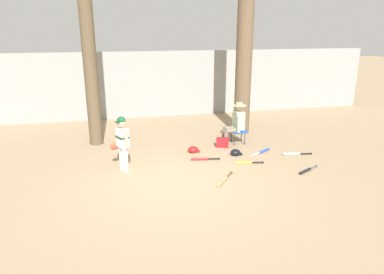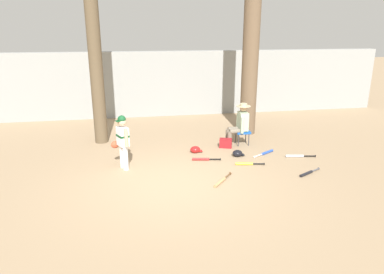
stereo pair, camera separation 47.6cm
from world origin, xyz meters
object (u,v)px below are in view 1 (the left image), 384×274
object	(u,v)px
tree_behind_spectator	(244,65)
batting_helmet_red	(193,150)
tree_near_player	(88,40)
bat_black_composite	(307,170)
bat_wood_tan	(223,181)
batting_helmet_black	(236,153)
handbag_beside_stool	(222,143)
young_ballplayer	(122,140)
bat_red_barrel	(202,159)
bat_blue_youth	(263,151)
seated_spectator	(235,122)
bat_aluminum_silver	(294,154)
bat_yellow_trainer	(246,163)
folding_stool	(238,131)

from	to	relation	value
tree_behind_spectator	batting_helmet_red	distance (m)	3.24
tree_near_player	bat_black_composite	distance (m)	6.51
bat_wood_tan	batting_helmet_black	bearing A→B (deg)	61.08
tree_near_player	handbag_beside_stool	world-z (taller)	tree_near_player
young_ballplayer	bat_red_barrel	size ratio (longest dim) A/B	1.80
bat_black_composite	batting_helmet_black	world-z (taller)	batting_helmet_black
tree_near_player	bat_blue_youth	bearing A→B (deg)	-22.91
bat_red_barrel	batting_helmet_black	size ratio (longest dim) A/B	2.31
young_ballplayer	bat_black_composite	xyz separation A→B (m)	(4.15, -1.12, -0.71)
seated_spectator	handbag_beside_stool	xyz separation A→B (m)	(-0.44, -0.20, -0.51)
tree_behind_spectator	bat_red_barrel	xyz separation A→B (m)	(-1.89, -2.17, -2.10)
tree_near_player	young_ballplayer	world-z (taller)	tree_near_player
tree_near_player	bat_aluminum_silver	xyz separation A→B (m)	(5.08, -2.22, -2.88)
bat_black_composite	batting_helmet_black	xyz separation A→B (m)	(-1.23, 1.44, 0.04)
bat_red_barrel	seated_spectator	bearing A→B (deg)	40.08
seated_spectator	bat_red_barrel	world-z (taller)	seated_spectator
tree_near_player	bat_yellow_trainer	size ratio (longest dim) A/B	9.16
seated_spectator	batting_helmet_red	size ratio (longest dim) A/B	3.72
folding_stool	handbag_beside_stool	size ratio (longest dim) A/B	1.21
batting_helmet_red	tree_behind_spectator	bearing A→B (deg)	38.22
tree_behind_spectator	bat_red_barrel	size ratio (longest dim) A/B	7.03
tree_behind_spectator	bat_blue_youth	world-z (taller)	tree_behind_spectator
young_ballplayer	batting_helmet_black	size ratio (longest dim) A/B	4.15
bat_yellow_trainer	bat_red_barrel	bearing A→B (deg)	153.23
handbag_beside_stool	bat_blue_youth	world-z (taller)	handbag_beside_stool
young_ballplayer	folding_stool	size ratio (longest dim) A/B	3.18
bat_aluminum_silver	young_ballplayer	bearing A→B (deg)	179.73
folding_stool	bat_aluminum_silver	world-z (taller)	folding_stool
bat_black_composite	bat_red_barrel	xyz separation A→B (m)	(-2.18, 1.30, 0.00)
bat_black_composite	batting_helmet_red	xyz separation A→B (m)	(-2.26, 1.92, 0.05)
tree_near_player	bat_aluminum_silver	distance (m)	6.25
folding_stool	bat_black_composite	xyz separation A→B (m)	(0.81, -2.37, -0.33)
young_ballplayer	batting_helmet_red	world-z (taller)	young_ballplayer
handbag_beside_stool	bat_wood_tan	size ratio (longest dim) A/B	0.51
folding_stool	bat_blue_youth	xyz separation A→B (m)	(0.37, -0.90, -0.33)
tree_behind_spectator	young_ballplayer	xyz separation A→B (m)	(-3.86, -2.36, -1.39)
tree_behind_spectator	bat_blue_youth	size ratio (longest dim) A/B	7.39
batting_helmet_red	batting_helmet_black	bearing A→B (deg)	-25.24
bat_black_composite	batting_helmet_black	bearing A→B (deg)	130.55
bat_yellow_trainer	batting_helmet_black	bearing A→B (deg)	93.07
tree_behind_spectator	bat_aluminum_silver	size ratio (longest dim) A/B	6.61
tree_behind_spectator	bat_red_barrel	bearing A→B (deg)	-131.03
batting_helmet_red	bat_yellow_trainer	bearing A→B (deg)	-46.38
bat_black_composite	batting_helmet_red	size ratio (longest dim) A/B	2.04
bat_black_composite	bat_wood_tan	xyz separation A→B (m)	(-2.07, -0.09, 0.00)
bat_yellow_trainer	bat_wood_tan	bearing A→B (deg)	-134.51
batting_helmet_red	batting_helmet_black	world-z (taller)	batting_helmet_red
tree_behind_spectator	bat_aluminum_silver	world-z (taller)	tree_behind_spectator
bat_wood_tan	batting_helmet_red	bearing A→B (deg)	95.42
bat_black_composite	handbag_beside_stool	bearing A→B (deg)	121.80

